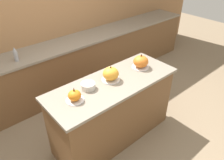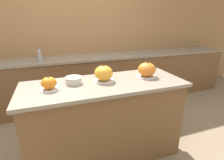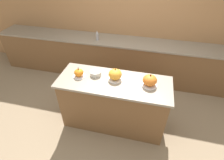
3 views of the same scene
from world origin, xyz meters
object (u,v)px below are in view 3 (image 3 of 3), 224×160
object	(u,v)px
pumpkin_cake_center	(115,75)
bottle_tall	(97,35)
pumpkin_cake_left	(79,73)
mixing_bowl	(96,73)

from	to	relation	value
pumpkin_cake_center	bottle_tall	world-z (taller)	bottle_tall
pumpkin_cake_left	bottle_tall	size ratio (longest dim) A/B	0.95
mixing_bowl	pumpkin_cake_center	bearing A→B (deg)	-6.02
pumpkin_cake_center	pumpkin_cake_left	bearing A→B (deg)	-174.55
bottle_tall	mixing_bowl	bearing A→B (deg)	-73.78
bottle_tall	mixing_bowl	world-z (taller)	bottle_tall
pumpkin_cake_left	mixing_bowl	size ratio (longest dim) A/B	1.19
bottle_tall	mixing_bowl	distance (m)	1.28
pumpkin_cake_center	bottle_tall	size ratio (longest dim) A/B	1.08
pumpkin_cake_left	pumpkin_cake_center	distance (m)	0.55
mixing_bowl	bottle_tall	bearing A→B (deg)	106.22
pumpkin_cake_center	mixing_bowl	world-z (taller)	pumpkin_cake_center
bottle_tall	mixing_bowl	size ratio (longest dim) A/B	1.26
bottle_tall	mixing_bowl	xyz separation A→B (m)	(0.36, -1.23, -0.05)
pumpkin_cake_left	mixing_bowl	xyz separation A→B (m)	(0.24, 0.09, -0.02)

